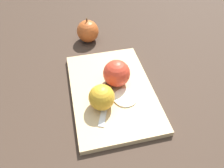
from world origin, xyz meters
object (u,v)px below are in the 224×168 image
(apple_half_right, at_px, (102,97))
(apple_whole, at_px, (88,31))
(apple_half_left, at_px, (117,73))
(knife, at_px, (108,88))

(apple_half_right, xyz_separation_m, apple_whole, (-0.32, 0.00, -0.01))
(apple_half_left, relative_size, knife, 0.46)
(knife, bearing_deg, apple_whole, -156.20)
(knife, relative_size, apple_whole, 1.83)
(knife, xyz_separation_m, apple_whole, (-0.27, -0.02, 0.01))
(apple_half_left, distance_m, apple_half_right, 0.09)
(apple_half_left, xyz_separation_m, knife, (0.02, -0.03, -0.03))
(apple_half_right, bearing_deg, apple_whole, -35.39)
(apple_half_left, height_order, knife, apple_half_left)
(apple_half_left, height_order, apple_half_right, apple_half_left)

